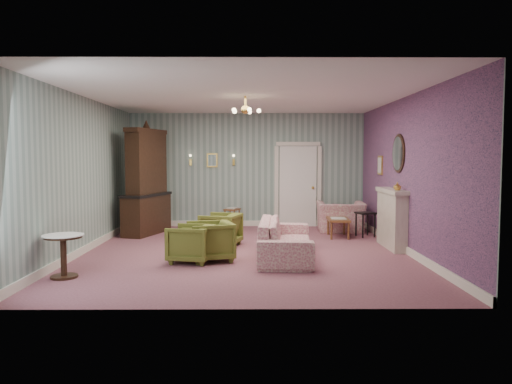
{
  "coord_description": "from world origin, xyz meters",
  "views": [
    {
      "loc": [
        0.13,
        -9.12,
        1.77
      ],
      "look_at": [
        0.2,
        0.4,
        1.1
      ],
      "focal_mm": 34.43,
      "sensor_mm": 36.0,
      "label": 1
    }
  ],
  "objects_px": {
    "olive_chair_a": "(191,242)",
    "dresser": "(146,179)",
    "olive_chair_c": "(221,228)",
    "olive_chair_b": "(210,239)",
    "wingback_chair": "(341,212)",
    "side_table_black": "(365,225)",
    "sofa_chintz": "(286,232)",
    "pedestal_table": "(64,256)",
    "fireplace": "(392,218)",
    "coffee_table": "(338,228)"
  },
  "relations": [
    {
      "from": "olive_chair_b",
      "to": "sofa_chintz",
      "type": "xyz_separation_m",
      "value": [
        1.31,
        0.26,
        0.08
      ]
    },
    {
      "from": "olive_chair_c",
      "to": "dresser",
      "type": "height_order",
      "value": "dresser"
    },
    {
      "from": "sofa_chintz",
      "to": "olive_chair_c",
      "type": "bearing_deg",
      "value": 50.51
    },
    {
      "from": "wingback_chair",
      "to": "olive_chair_a",
      "type": "bearing_deg",
      "value": 50.45
    },
    {
      "from": "sofa_chintz",
      "to": "dresser",
      "type": "distance_m",
      "value": 4.18
    },
    {
      "from": "olive_chair_c",
      "to": "sofa_chintz",
      "type": "distance_m",
      "value": 1.69
    },
    {
      "from": "olive_chair_b",
      "to": "sofa_chintz",
      "type": "bearing_deg",
      "value": 85.84
    },
    {
      "from": "wingback_chair",
      "to": "coffee_table",
      "type": "bearing_deg",
      "value": 79.04
    },
    {
      "from": "olive_chair_a",
      "to": "pedestal_table",
      "type": "bearing_deg",
      "value": -47.38
    },
    {
      "from": "olive_chair_a",
      "to": "dresser",
      "type": "relative_size",
      "value": 0.27
    },
    {
      "from": "sofa_chintz",
      "to": "dresser",
      "type": "relative_size",
      "value": 0.9
    },
    {
      "from": "sofa_chintz",
      "to": "side_table_black",
      "type": "bearing_deg",
      "value": -36.73
    },
    {
      "from": "olive_chair_a",
      "to": "olive_chair_c",
      "type": "distance_m",
      "value": 1.59
    },
    {
      "from": "olive_chair_b",
      "to": "fireplace",
      "type": "bearing_deg",
      "value": 93.64
    },
    {
      "from": "dresser",
      "to": "sofa_chintz",
      "type": "bearing_deg",
      "value": -25.13
    },
    {
      "from": "sofa_chintz",
      "to": "wingback_chair",
      "type": "xyz_separation_m",
      "value": [
        1.52,
        3.04,
        0.03
      ]
    },
    {
      "from": "wingback_chair",
      "to": "pedestal_table",
      "type": "height_order",
      "value": "wingback_chair"
    },
    {
      "from": "wingback_chair",
      "to": "fireplace",
      "type": "relative_size",
      "value": 0.78
    },
    {
      "from": "olive_chair_c",
      "to": "dresser",
      "type": "distance_m",
      "value": 2.58
    },
    {
      "from": "olive_chair_c",
      "to": "side_table_black",
      "type": "distance_m",
      "value": 3.34
    },
    {
      "from": "olive_chair_a",
      "to": "pedestal_table",
      "type": "height_order",
      "value": "olive_chair_a"
    },
    {
      "from": "olive_chair_b",
      "to": "wingback_chair",
      "type": "xyz_separation_m",
      "value": [
        2.83,
        3.3,
        0.1
      ]
    },
    {
      "from": "sofa_chintz",
      "to": "pedestal_table",
      "type": "height_order",
      "value": "sofa_chintz"
    },
    {
      "from": "wingback_chair",
      "to": "fireplace",
      "type": "bearing_deg",
      "value": 109.63
    },
    {
      "from": "olive_chair_a",
      "to": "fireplace",
      "type": "bearing_deg",
      "value": 120.36
    },
    {
      "from": "fireplace",
      "to": "pedestal_table",
      "type": "distance_m",
      "value": 6.0
    },
    {
      "from": "olive_chair_c",
      "to": "sofa_chintz",
      "type": "xyz_separation_m",
      "value": [
        1.23,
        -1.16,
        0.09
      ]
    },
    {
      "from": "olive_chair_c",
      "to": "sofa_chintz",
      "type": "bearing_deg",
      "value": 64.21
    },
    {
      "from": "olive_chair_a",
      "to": "olive_chair_c",
      "type": "height_order",
      "value": "olive_chair_c"
    },
    {
      "from": "olive_chair_c",
      "to": "coffee_table",
      "type": "xyz_separation_m",
      "value": [
        2.55,
        1.08,
        -0.15
      ]
    },
    {
      "from": "olive_chair_b",
      "to": "wingback_chair",
      "type": "distance_m",
      "value": 4.35
    },
    {
      "from": "olive_chair_b",
      "to": "pedestal_table",
      "type": "bearing_deg",
      "value": -75.66
    },
    {
      "from": "olive_chair_b",
      "to": "side_table_black",
      "type": "relative_size",
      "value": 1.35
    },
    {
      "from": "coffee_table",
      "to": "pedestal_table",
      "type": "relative_size",
      "value": 1.28
    },
    {
      "from": "sofa_chintz",
      "to": "dresser",
      "type": "height_order",
      "value": "dresser"
    },
    {
      "from": "olive_chair_a",
      "to": "fireplace",
      "type": "xyz_separation_m",
      "value": [
        3.78,
        1.31,
        0.23
      ]
    },
    {
      "from": "fireplace",
      "to": "pedestal_table",
      "type": "height_order",
      "value": "fireplace"
    },
    {
      "from": "olive_chair_c",
      "to": "fireplace",
      "type": "height_order",
      "value": "fireplace"
    },
    {
      "from": "olive_chair_b",
      "to": "coffee_table",
      "type": "xyz_separation_m",
      "value": [
        2.63,
        2.5,
        -0.16
      ]
    },
    {
      "from": "pedestal_table",
      "to": "olive_chair_b",
      "type": "bearing_deg",
      "value": 29.79
    },
    {
      "from": "dresser",
      "to": "fireplace",
      "type": "distance_m",
      "value": 5.54
    },
    {
      "from": "olive_chair_c",
      "to": "dresser",
      "type": "xyz_separation_m",
      "value": [
        -1.81,
        1.59,
        0.92
      ]
    },
    {
      "from": "fireplace",
      "to": "sofa_chintz",
      "type": "bearing_deg",
      "value": -156.45
    },
    {
      "from": "olive_chair_a",
      "to": "coffee_table",
      "type": "distance_m",
      "value": 3.95
    },
    {
      "from": "dresser",
      "to": "fireplace",
      "type": "bearing_deg",
      "value": -2.32
    },
    {
      "from": "sofa_chintz",
      "to": "side_table_black",
      "type": "height_order",
      "value": "sofa_chintz"
    },
    {
      "from": "coffee_table",
      "to": "side_table_black",
      "type": "relative_size",
      "value": 1.49
    },
    {
      "from": "wingback_chair",
      "to": "side_table_black",
      "type": "relative_size",
      "value": 1.96
    },
    {
      "from": "olive_chair_a",
      "to": "olive_chair_c",
      "type": "relative_size",
      "value": 0.96
    },
    {
      "from": "wingback_chair",
      "to": "dresser",
      "type": "distance_m",
      "value": 4.64
    }
  ]
}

